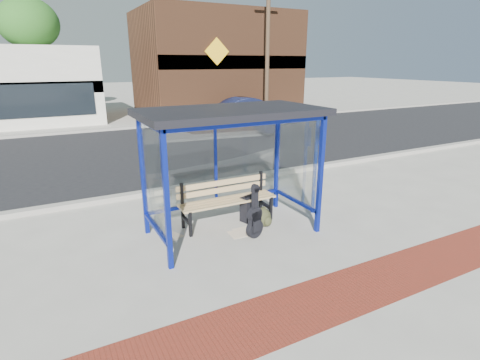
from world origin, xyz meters
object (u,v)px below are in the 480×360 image
guitar_bag (255,220)px  fire_hydrant (280,109)px  suitcase (249,209)px  parked_car (249,109)px  backpack (264,218)px  bench (226,198)px

guitar_bag → fire_hydrant: bearing=38.8°
guitar_bag → suitcase: guitar_bag is taller
parked_car → guitar_bag: bearing=150.0°
suitcase → parked_car: 14.24m
guitar_bag → backpack: (0.43, 0.35, -0.18)m
fire_hydrant → guitar_bag: bearing=-125.2°
bench → backpack: bearing=-41.4°
bench → fire_hydrant: bearing=53.1°
guitar_bag → backpack: size_ratio=2.53×
fire_hydrant → suitcase: bearing=-125.9°
guitar_bag → fire_hydrant: guitar_bag is taller
suitcase → fire_hydrant: bearing=35.6°
suitcase → parked_car: (6.93, 12.44, 0.39)m
bench → suitcase: bearing=-16.9°
bench → fire_hydrant: size_ratio=2.52×
parked_car → fire_hydrant: size_ratio=5.01×
suitcase → parked_car: bearing=42.4°
backpack → parked_car: parked_car is taller
suitcase → backpack: bearing=-88.4°
guitar_bag → fire_hydrant: size_ratio=1.25×
bench → parked_car: parked_car is taller
bench → parked_car: size_ratio=0.50×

